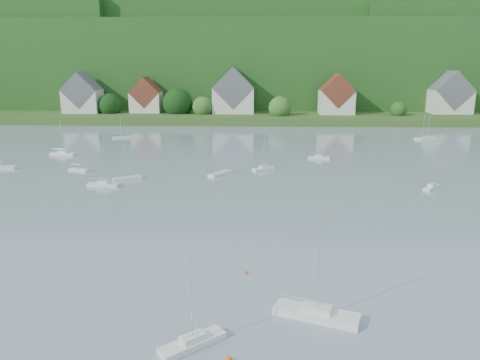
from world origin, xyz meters
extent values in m
cube|color=#345821|center=(0.00, 200.00, 1.50)|extent=(600.00, 60.00, 3.00)
cube|color=#164315|center=(0.00, 275.00, 20.00)|extent=(620.00, 160.00, 40.00)
cube|color=#164315|center=(10.00, 270.00, 28.00)|extent=(240.00, 130.00, 60.00)
sphere|color=#326525|center=(-6.80, 183.88, 5.66)|extent=(8.19, 8.19, 8.19)
sphere|color=#326525|center=(-51.96, 186.07, 5.11)|extent=(6.49, 6.49, 6.49)
sphere|color=#326525|center=(46.85, 192.08, 6.95)|extent=(12.16, 12.16, 12.16)
sphere|color=#326525|center=(22.99, 179.93, 5.84)|extent=(8.73, 8.73, 8.73)
sphere|color=black|center=(-43.87, 185.86, 6.03)|extent=(9.32, 9.32, 9.32)
sphere|color=#224A16|center=(67.84, 181.69, 5.03)|extent=(6.24, 6.24, 6.24)
sphere|color=black|center=(89.43, 194.54, 5.65)|extent=(8.16, 8.16, 8.16)
sphere|color=black|center=(-17.00, 186.36, 6.87)|extent=(11.92, 11.92, 11.92)
sphere|color=#224A16|center=(-84.27, 263.14, 51.80)|extent=(10.29, 10.29, 10.29)
sphere|color=black|center=(-68.16, 251.39, 51.26)|extent=(7.18, 7.18, 7.18)
sphere|color=#326525|center=(100.48, 258.36, 48.62)|extent=(14.97, 14.97, 14.97)
sphere|color=#224A16|center=(78.67, 255.82, 47.71)|extent=(9.78, 9.78, 9.78)
sphere|color=#224A16|center=(119.68, 254.71, 48.10)|extent=(12.02, 12.02, 12.02)
sphere|color=#326525|center=(99.14, 247.22, 47.66)|extent=(9.48, 9.48, 9.48)
sphere|color=#224A16|center=(-39.98, 262.14, 42.10)|extent=(12.01, 12.01, 12.01)
sphere|color=black|center=(118.67, 252.35, 42.64)|extent=(15.08, 15.08, 15.08)
sphere|color=#326525|center=(108.41, 268.02, 42.80)|extent=(15.99, 15.99, 15.99)
sphere|color=black|center=(-3.70, 272.21, 42.75)|extent=(15.72, 15.72, 15.72)
sphere|color=#224A16|center=(10.88, 267.92, 41.84)|extent=(10.54, 10.54, 10.54)
cube|color=beige|center=(-55.00, 187.00, 7.50)|extent=(14.00, 10.00, 9.00)
cube|color=#595960|center=(-55.00, 187.00, 12.00)|extent=(14.00, 10.40, 14.00)
cube|color=beige|center=(-30.00, 189.00, 7.00)|extent=(12.00, 9.00, 8.00)
cube|color=brown|center=(-30.00, 189.00, 11.00)|extent=(12.00, 9.36, 12.00)
cube|color=beige|center=(5.00, 188.00, 8.00)|extent=(16.00, 11.00, 10.00)
cube|color=#595960|center=(5.00, 188.00, 13.00)|extent=(16.00, 11.44, 16.00)
cube|color=beige|center=(45.00, 186.00, 7.50)|extent=(13.00, 10.00, 9.00)
cube|color=brown|center=(45.00, 186.00, 12.00)|extent=(13.00, 10.40, 13.00)
cube|color=beige|center=(90.00, 190.00, 7.50)|extent=(15.00, 10.00, 9.00)
cube|color=#595960|center=(90.00, 190.00, 12.00)|extent=(15.00, 10.40, 15.00)
cube|color=white|center=(9.48, 35.15, 0.29)|extent=(5.43, 4.91, 0.57)
cube|color=white|center=(9.48, 35.15, 0.82)|extent=(2.26, 2.15, 0.50)
cylinder|color=silver|center=(9.48, 35.15, 4.16)|extent=(0.10, 0.10, 7.17)
cylinder|color=silver|center=(8.82, 34.60, 1.47)|extent=(2.47, 2.09, 0.08)
cube|color=white|center=(20.10, 39.89, 0.38)|extent=(7.93, 4.69, 0.77)
cube|color=white|center=(20.10, 39.89, 1.02)|extent=(3.04, 2.34, 0.50)
cylinder|color=silver|center=(20.10, 39.89, 5.56)|extent=(0.10, 0.10, 9.58)
cylinder|color=silver|center=(19.03, 40.29, 1.67)|extent=(3.98, 1.55, 0.08)
sphere|color=#F75100|center=(13.48, 48.90, 0.00)|extent=(0.38, 0.38, 0.38)
cube|color=white|center=(6.97, 94.93, 0.30)|extent=(4.78, 5.81, 0.59)
cylinder|color=silver|center=(6.97, 94.93, 4.30)|extent=(0.10, 0.10, 7.42)
cylinder|color=silver|center=(6.46, 94.20, 1.49)|extent=(1.95, 2.71, 0.08)
cube|color=white|center=(-33.87, 114.39, 0.32)|extent=(6.67, 2.90, 0.65)
cube|color=white|center=(-33.87, 114.39, 0.90)|extent=(2.44, 1.64, 0.50)
cylinder|color=silver|center=(-33.87, 114.39, 4.68)|extent=(0.10, 0.10, 8.06)
cylinder|color=silver|center=(-34.82, 114.56, 1.55)|extent=(3.51, 0.70, 0.08)
cube|color=white|center=(65.67, 142.68, 0.31)|extent=(6.33, 3.92, 0.61)
cylinder|color=silver|center=(65.67, 142.68, 4.45)|extent=(0.10, 0.10, 7.67)
cylinder|color=silver|center=(64.82, 142.33, 1.51)|extent=(3.15, 1.36, 0.08)
cube|color=white|center=(46.61, 85.65, 0.23)|extent=(4.12, 4.36, 0.47)
cube|color=white|center=(46.61, 85.65, 0.72)|extent=(1.78, 1.83, 0.50)
cylinder|color=silver|center=(46.61, 85.65, 3.40)|extent=(0.10, 0.10, 5.86)
cylinder|color=silver|center=(46.13, 85.13, 1.37)|extent=(1.79, 1.97, 0.08)
cube|color=white|center=(-23.53, 97.50, 0.23)|extent=(4.81, 2.78, 0.46)
cylinder|color=silver|center=(-23.53, 97.50, 3.37)|extent=(0.10, 0.10, 5.81)
cylinder|color=silver|center=(-24.19, 97.73, 1.36)|extent=(2.44, 0.93, 0.08)
cube|color=white|center=(-11.02, 90.24, 0.28)|extent=(5.62, 4.15, 0.56)
cylinder|color=silver|center=(-11.02, 90.24, 4.05)|extent=(0.10, 0.10, 6.98)
cylinder|color=silver|center=(-11.74, 89.82, 1.46)|extent=(2.70, 1.61, 0.08)
cube|color=white|center=(16.01, 99.86, 0.26)|extent=(5.03, 4.11, 0.51)
cube|color=white|center=(16.01, 99.86, 0.76)|extent=(2.05, 1.85, 0.50)
cylinder|color=silver|center=(16.01, 99.86, 3.72)|extent=(0.10, 0.10, 6.41)
cylinder|color=silver|center=(15.38, 99.42, 1.41)|extent=(2.36, 1.68, 0.08)
cube|color=white|center=(-41.08, 98.78, 0.31)|extent=(6.27, 2.39, 0.61)
cube|color=white|center=(-14.14, 85.04, 0.29)|extent=(5.96, 2.07, 0.59)
cube|color=white|center=(-14.14, 85.04, 0.84)|extent=(2.13, 1.29, 0.50)
cylinder|color=silver|center=(-14.14, 85.04, 4.24)|extent=(0.10, 0.10, 7.32)
cylinder|color=silver|center=(-15.02, 85.10, 1.49)|extent=(3.22, 0.32, 0.08)
cube|color=white|center=(64.32, 143.25, 0.28)|extent=(5.59, 4.56, 0.57)
cylinder|color=silver|center=(64.32, 143.25, 4.13)|extent=(0.10, 0.10, 7.12)
cylinder|color=silver|center=(63.62, 142.76, 1.47)|extent=(2.62, 1.85, 0.08)
cube|color=white|center=(29.35, 112.24, 0.26)|extent=(5.28, 1.82, 0.52)
cube|color=white|center=(29.35, 112.24, 0.77)|extent=(1.88, 1.14, 0.50)
cylinder|color=silver|center=(29.35, 112.24, 3.76)|extent=(0.10, 0.10, 6.48)
cylinder|color=silver|center=(28.57, 112.29, 1.42)|extent=(2.85, 0.28, 0.08)
cube|color=white|center=(-27.11, 142.03, 0.27)|extent=(5.58, 3.63, 0.54)
cylinder|color=silver|center=(-27.11, 142.03, 3.94)|extent=(0.10, 0.10, 6.80)
cylinder|color=silver|center=(-27.85, 141.69, 1.44)|extent=(2.76, 1.31, 0.08)
camera|label=1|loc=(14.62, 1.65, 22.51)|focal=35.01mm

